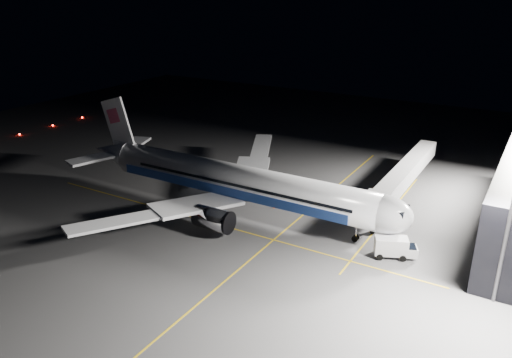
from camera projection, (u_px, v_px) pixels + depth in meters
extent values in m
plane|color=#4C4C4F|center=(239.00, 211.00, 83.50)|extent=(200.00, 200.00, 0.00)
cube|color=gold|center=(292.00, 224.00, 78.74)|extent=(0.25, 80.00, 0.01)
cube|color=gold|center=(218.00, 225.00, 78.69)|extent=(70.00, 0.25, 0.01)
cube|color=gold|center=(386.00, 218.00, 81.03)|extent=(0.25, 40.00, 0.01)
cylinder|color=silver|center=(238.00, 181.00, 81.58)|extent=(48.00, 5.60, 5.60)
ellipsoid|color=silver|center=(382.00, 213.00, 70.15)|extent=(8.96, 5.60, 5.60)
cube|color=black|center=(399.00, 210.00, 68.70)|extent=(2.20, 3.40, 0.90)
cone|color=silver|center=(112.00, 152.00, 95.05)|extent=(9.00, 5.49, 5.49)
cube|color=navy|center=(242.00, 180.00, 84.61)|extent=(42.24, 0.25, 1.50)
cube|color=navy|center=(224.00, 191.00, 80.16)|extent=(42.24, 0.25, 1.50)
cube|color=silver|center=(251.00, 173.00, 89.76)|extent=(11.36, 15.23, 1.53)
cube|color=silver|center=(197.00, 204.00, 76.94)|extent=(11.36, 15.23, 1.53)
cube|color=silver|center=(261.00, 146.00, 101.85)|extent=(8.57, 13.22, 1.31)
cube|color=silver|center=(113.00, 223.00, 68.99)|extent=(8.57, 13.22, 1.31)
cube|color=silver|center=(133.00, 144.00, 98.87)|extent=(6.20, 9.67, 0.45)
cube|color=silver|center=(93.00, 159.00, 90.53)|extent=(6.20, 9.67, 0.45)
cube|color=white|center=(118.00, 124.00, 91.82)|extent=(7.53, 0.40, 10.28)
cube|color=#D0476C|center=(114.00, 116.00, 91.69)|extent=(3.22, 0.55, 3.22)
cylinder|color=#B7B7BF|center=(271.00, 181.00, 89.22)|extent=(5.60, 3.40, 3.40)
cylinder|color=#B7B7BF|center=(213.00, 219.00, 74.79)|extent=(5.60, 3.40, 3.40)
cylinder|color=#9999A0|center=(356.00, 233.00, 73.28)|extent=(0.26, 0.26, 2.50)
cylinder|color=black|center=(355.00, 238.00, 73.57)|extent=(0.90, 0.70, 0.90)
cylinder|color=#9999A0|center=(237.00, 192.00, 87.92)|extent=(0.26, 0.26, 2.50)
cylinder|color=#9999A0|center=(209.00, 209.00, 81.03)|extent=(0.26, 0.26, 2.50)
cylinder|color=black|center=(237.00, 196.00, 88.18)|extent=(1.10, 1.60, 1.10)
cylinder|color=black|center=(209.00, 213.00, 81.28)|extent=(1.10, 1.60, 1.10)
cube|color=brown|center=(494.00, 200.00, 75.31)|extent=(0.15, 36.00, 3.00)
cube|color=#B2B2B7|center=(405.00, 173.00, 87.43)|extent=(3.00, 33.90, 2.80)
cube|color=#B2B2B7|center=(377.00, 204.00, 74.72)|extent=(3.60, 3.20, 3.40)
cylinder|color=#9999A0|center=(375.00, 223.00, 75.83)|extent=(0.70, 0.70, 3.10)
cylinder|color=black|center=(372.00, 232.00, 75.54)|extent=(0.70, 0.30, 0.70)
cylinder|color=black|center=(376.00, 227.00, 76.98)|extent=(0.70, 0.30, 0.70)
cylinder|color=#59595E|center=(508.00, 226.00, 56.02)|extent=(0.44, 0.44, 20.00)
sphere|color=#FF140A|center=(20.00, 134.00, 125.72)|extent=(0.44, 0.44, 0.44)
sphere|color=#FF140A|center=(53.00, 125.00, 133.74)|extent=(0.44, 0.44, 0.44)
sphere|color=#FF140A|center=(82.00, 118.00, 141.75)|extent=(0.44, 0.44, 0.44)
cube|color=silver|center=(391.00, 246.00, 68.76)|extent=(4.94, 3.82, 2.43)
cube|color=silver|center=(410.00, 251.00, 68.71)|extent=(2.47, 2.64, 1.33)
cube|color=black|center=(411.00, 248.00, 68.51)|extent=(1.98, 2.26, 0.55)
cylinder|color=black|center=(400.00, 250.00, 70.13)|extent=(0.92, 0.61, 0.88)
cylinder|color=black|center=(403.00, 259.00, 67.98)|extent=(0.92, 0.61, 0.88)
cylinder|color=black|center=(378.00, 249.00, 70.46)|extent=(0.92, 0.61, 0.88)
cylinder|color=black|center=(380.00, 257.00, 68.31)|extent=(0.92, 0.61, 0.88)
cube|color=black|center=(214.00, 174.00, 98.16)|extent=(2.43, 1.92, 0.97)
cube|color=black|center=(214.00, 171.00, 97.94)|extent=(1.12, 1.12, 0.53)
sphere|color=#FFF2CC|center=(211.00, 175.00, 97.63)|extent=(0.23, 0.23, 0.23)
sphere|color=#FFF2CC|center=(215.00, 175.00, 97.45)|extent=(0.23, 0.23, 0.23)
cylinder|color=black|center=(219.00, 174.00, 98.83)|extent=(0.56, 0.35, 0.53)
cylinder|color=black|center=(217.00, 177.00, 97.46)|extent=(0.56, 0.35, 0.53)
cylinder|color=black|center=(212.00, 174.00, 99.15)|extent=(0.56, 0.35, 0.53)
cylinder|color=black|center=(209.00, 176.00, 97.79)|extent=(0.56, 0.35, 0.53)
cone|color=#FF590A|center=(274.00, 207.00, 84.46)|extent=(0.34, 0.34, 0.51)
cone|color=#FF590A|center=(236.00, 198.00, 88.09)|extent=(0.34, 0.34, 0.51)
cone|color=#FF590A|center=(272.00, 197.00, 88.34)|extent=(0.36, 0.36, 0.54)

